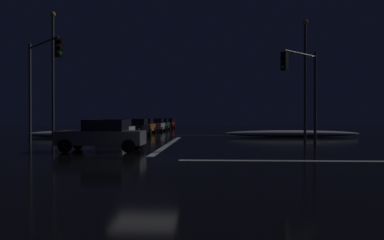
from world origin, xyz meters
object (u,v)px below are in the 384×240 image
(sedan_white, at_px, (117,130))
(sedan_orange, at_px, (144,126))
(streetlamp_right_near, at_px, (305,70))
(sedan_gray_crossing, at_px, (103,135))
(traffic_signal_nw, at_px, (41,71))
(sedan_black, at_px, (137,128))
(sedan_silver, at_px, (156,125))
(sedan_green, at_px, (162,124))
(sedan_red, at_px, (168,123))
(traffic_signal_ne, at_px, (302,79))
(streetlamp_left_near, at_px, (53,66))

(sedan_white, bearing_deg, sedan_orange, 90.20)
(sedan_white, xyz_separation_m, sedan_orange, (-0.04, 11.07, 0.00))
(sedan_white, relative_size, streetlamp_right_near, 0.47)
(sedan_gray_crossing, bearing_deg, sedan_white, 99.20)
(traffic_signal_nw, bearing_deg, sedan_black, 66.35)
(sedan_black, distance_m, streetlamp_right_near, 14.78)
(streetlamp_right_near, bearing_deg, sedan_silver, 134.47)
(sedan_green, height_order, streetlamp_right_near, streetlamp_right_near)
(sedan_silver, distance_m, sedan_red, 12.62)
(traffic_signal_ne, xyz_separation_m, traffic_signal_nw, (-16.13, -0.33, 0.54))
(sedan_red, height_order, sedan_gray_crossing, same)
(traffic_signal_nw, bearing_deg, streetlamp_right_near, 20.23)
(streetlamp_right_near, bearing_deg, traffic_signal_nw, -159.77)
(sedan_silver, height_order, sedan_gray_crossing, same)
(sedan_orange, height_order, sedan_red, same)
(sedan_orange, bearing_deg, traffic_signal_nw, -104.19)
(sedan_red, distance_m, streetlamp_left_near, 27.80)
(sedan_orange, relative_size, streetlamp_right_near, 0.47)
(sedan_green, height_order, streetlamp_left_near, streetlamp_left_near)
(streetlamp_left_near, bearing_deg, traffic_signal_nw, -72.37)
(sedan_silver, bearing_deg, sedan_green, 90.87)
(sedan_green, bearing_deg, sedan_black, -89.80)
(sedan_orange, relative_size, streetlamp_left_near, 0.42)
(sedan_white, height_order, sedan_red, same)
(traffic_signal_ne, bearing_deg, streetlamp_left_near, 161.02)
(sedan_black, height_order, streetlamp_right_near, streetlamp_right_near)
(sedan_white, bearing_deg, traffic_signal_ne, -15.89)
(streetlamp_right_near, xyz_separation_m, streetlamp_left_near, (-20.00, 0.00, 0.45))
(sedan_red, height_order, streetlamp_left_near, streetlamp_left_near)
(sedan_green, relative_size, streetlamp_right_near, 0.47)
(traffic_signal_ne, height_order, traffic_signal_nw, traffic_signal_nw)
(sedan_white, height_order, sedan_orange, same)
(sedan_white, height_order, traffic_signal_nw, traffic_signal_nw)
(sedan_black, bearing_deg, sedan_white, -93.20)
(sedan_white, distance_m, sedan_orange, 11.07)
(sedan_gray_crossing, height_order, traffic_signal_nw, traffic_signal_nw)
(sedan_white, xyz_separation_m, sedan_red, (0.32, 29.39, 0.00))
(sedan_green, xyz_separation_m, traffic_signal_ne, (12.07, -26.35, 3.21))
(sedan_orange, xyz_separation_m, sedan_red, (0.36, 18.32, 0.00))
(sedan_green, height_order, sedan_red, same)
(traffic_signal_nw, bearing_deg, sedan_green, 81.35)
(sedan_black, xyz_separation_m, sedan_silver, (0.03, 11.20, 0.00))
(sedan_red, relative_size, traffic_signal_ne, 0.74)
(sedan_black, distance_m, sedan_green, 17.27)
(sedan_white, bearing_deg, sedan_green, 89.37)
(traffic_signal_ne, relative_size, streetlamp_left_near, 0.57)
(streetlamp_right_near, bearing_deg, sedan_green, 124.58)
(sedan_white, distance_m, sedan_green, 22.85)
(sedan_gray_crossing, bearing_deg, traffic_signal_ne, 21.74)
(sedan_white, relative_size, sedan_orange, 1.00)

